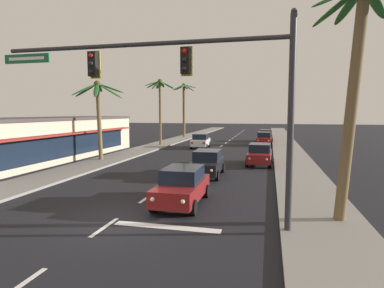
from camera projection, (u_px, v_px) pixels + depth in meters
The scene contains 16 objects.
ground_plane at pixel (119, 217), 12.86m from camera, with size 220.00×220.00×0.00m, color black.
sidewalk_right at pixel (291, 156), 30.40m from camera, with size 3.20×110.00×0.14m, color gray.
sidewalk_left at pixel (137, 151), 34.02m from camera, with size 3.20×110.00×0.14m, color gray.
lane_markings at pixel (212, 156), 31.14m from camera, with size 4.28×86.27×0.01m.
traffic_signal_mast at pixel (191, 80), 11.40m from camera, with size 11.31×0.41×7.52m.
sedan_lead_at_stop_bar at pixel (182, 186), 14.64m from camera, with size 1.96×4.46×1.68m.
sedan_third_in_queue at pixel (207, 163), 21.25m from camera, with size 2.03×4.48×1.68m.
sedan_oncoming_far at pixel (201, 141), 37.95m from camera, with size 2.14×4.52×1.68m.
sedan_parked_nearest_kerb at pixel (264, 139), 41.10m from camera, with size 2.01×4.48×1.68m.
sedan_parked_mid_kerb at pixel (260, 154), 25.73m from camera, with size 2.04×4.49×1.68m.
sedan_parked_far_kerb at pixel (266, 136), 46.43m from camera, with size 2.02×4.48×1.68m.
palm_left_second at pixel (98, 103), 27.42m from camera, with size 4.67×4.61×6.86m.
palm_left_third at pixel (160, 96), 40.05m from camera, with size 3.92×3.88×8.30m.
palm_left_farthest at pixel (184, 101), 53.12m from camera, with size 4.07×4.08×8.94m.
palm_right_nearest at pixel (357, 62), 11.53m from camera, with size 3.98×4.06×8.89m.
storefront_strip_left at pixel (40, 139), 28.03m from camera, with size 7.33×23.40×3.72m.
Camera 1 is at (5.76, -11.49, 4.16)m, focal length 30.22 mm.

